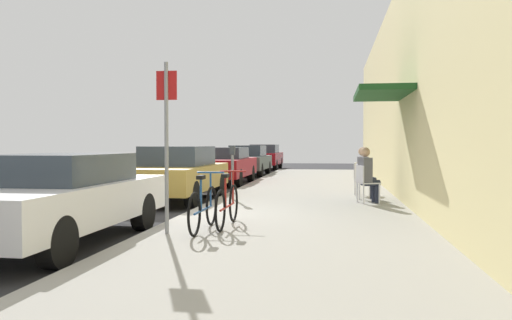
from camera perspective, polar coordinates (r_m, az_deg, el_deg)
name	(u,v)px	position (r m, az deg, el deg)	size (l,w,h in m)	color
ground_plane	(182,220)	(10.02, -8.32, -6.70)	(60.00, 60.00, 0.00)	#2D2D30
sidewalk_slab	(304,207)	(11.59, 5.40, -5.25)	(4.50, 32.00, 0.12)	#9E9B93
building_facade	(414,86)	(11.68, 17.36, 7.96)	(1.40, 32.00, 5.50)	beige
parked_car_0	(58,197)	(8.00, -21.44, -3.89)	(1.80, 4.40, 1.33)	silver
parked_car_1	(177,173)	(13.29, -8.88, -1.44)	(1.80, 4.40, 1.42)	#A58433
parked_car_2	(224,165)	(18.81, -3.63, -0.53)	(1.80, 4.40, 1.36)	maroon
parked_car_3	(248,160)	(23.99, -0.94, 0.00)	(1.80, 4.40, 1.42)	#47514C
parked_car_4	(264,157)	(29.88, 0.96, 0.39)	(1.80, 4.40, 1.47)	maroon
parking_meter	(232,168)	(12.48, -2.67, -0.93)	(0.12, 0.10, 1.32)	slate
street_sign	(167,134)	(7.80, -10.06, 2.96)	(0.32, 0.06, 2.60)	gray
bicycle_0	(203,208)	(7.99, -5.94, -5.39)	(0.46, 1.71, 0.90)	black
bicycle_1	(227,205)	(8.36, -3.25, -5.06)	(0.46, 1.71, 0.90)	black
cafe_chair_0	(365,181)	(11.92, 12.20, -2.36)	(0.56, 0.56, 0.87)	silver
seated_patron_0	(368,173)	(11.93, 12.47, -1.43)	(0.51, 0.47, 1.29)	#232838
cafe_chair_1	(363,179)	(12.80, 11.94, -2.08)	(0.49, 0.49, 0.87)	silver
seated_patron_1	(365,171)	(12.80, 12.21, -1.22)	(0.46, 0.40, 1.29)	#232838
cafe_chair_2	(360,176)	(13.88, 11.69, -1.78)	(0.52, 0.52, 0.87)	silver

